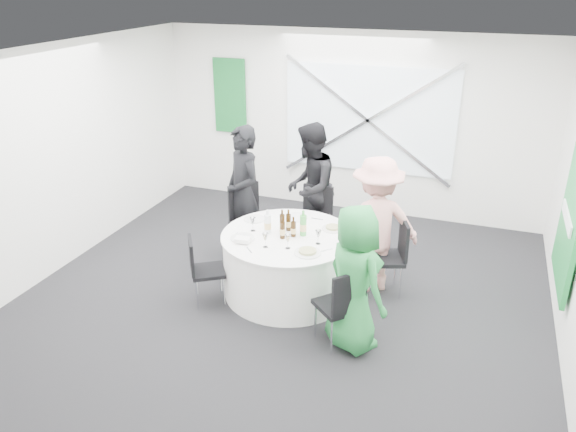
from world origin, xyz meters
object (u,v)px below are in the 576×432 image
(chair_back, at_px, (315,216))
(chair_front_left, at_px, (201,266))
(chair_front_right, at_px, (343,302))
(person_woman_pink, at_px, (376,225))
(banquet_table, at_px, (288,264))
(person_woman_green, at_px, (355,279))
(green_water_bottle, at_px, (303,226))
(clear_water_bottle, at_px, (268,224))
(person_man_back, at_px, (310,187))
(chair_back_left, at_px, (248,216))
(person_man_back_left, at_px, (243,193))
(chair_back_right, at_px, (393,251))

(chair_back, bearing_deg, chair_front_left, -117.80)
(chair_front_right, xyz_separation_m, person_woman_pink, (0.05, 1.29, 0.30))
(banquet_table, xyz_separation_m, person_woman_green, (0.97, -0.75, 0.40))
(green_water_bottle, height_order, clear_water_bottle, green_water_bottle)
(person_woman_green, bearing_deg, person_man_back, -23.33)
(person_woman_pink, bearing_deg, person_man_back, -63.46)
(green_water_bottle, bearing_deg, chair_back, 99.25)
(chair_front_right, bearing_deg, chair_back_left, -88.84)
(person_man_back, bearing_deg, person_woman_pink, 47.29)
(person_man_back_left, xyz_separation_m, clear_water_bottle, (0.64, -0.74, -0.03))
(chair_back_right, xyz_separation_m, person_woman_pink, (-0.23, 0.05, 0.28))
(chair_back_left, height_order, chair_back_right, chair_back_left)
(chair_front_left, relative_size, person_woman_green, 0.53)
(chair_back_right, height_order, chair_front_left, chair_back_right)
(chair_back_left, xyz_separation_m, person_woman_green, (1.79, -1.45, 0.18))
(chair_back, relative_size, person_woman_green, 0.61)
(chair_back, distance_m, chair_front_left, 1.83)
(person_woman_pink, xyz_separation_m, green_water_bottle, (-0.76, -0.42, 0.05))
(chair_back_left, bearing_deg, person_woman_pink, -56.63)
(person_woman_green, bearing_deg, chair_back, -24.21)
(banquet_table, height_order, chair_front_right, chair_front_right)
(banquet_table, distance_m, person_woman_green, 1.29)
(chair_back_right, height_order, person_man_back_left, person_man_back_left)
(person_man_back, relative_size, green_water_bottle, 5.74)
(chair_back_right, distance_m, person_woman_green, 1.21)
(chair_back, distance_m, clear_water_bottle, 1.16)
(banquet_table, distance_m, chair_front_right, 1.21)
(clear_water_bottle, bearing_deg, person_woman_pink, 23.24)
(chair_front_left, distance_m, person_man_back, 1.99)
(green_water_bottle, xyz_separation_m, clear_water_bottle, (-0.41, -0.08, -0.01))
(person_woman_green, bearing_deg, banquet_table, 0.00)
(banquet_table, bearing_deg, green_water_bottle, 17.78)
(chair_front_left, xyz_separation_m, person_woman_pink, (1.78, 1.03, 0.35))
(chair_front_left, relative_size, person_woman_pink, 0.49)
(banquet_table, height_order, chair_back, chair_back)
(banquet_table, height_order, clear_water_bottle, clear_water_bottle)
(person_man_back, bearing_deg, chair_back_right, 50.84)
(person_woman_green, bearing_deg, clear_water_bottle, 6.80)
(chair_back_left, bearing_deg, banquet_table, -90.00)
(chair_front_right, relative_size, clear_water_bottle, 3.12)
(person_man_back_left, distance_m, person_woman_pink, 1.82)
(person_man_back, bearing_deg, banquet_table, -0.00)
(chair_back_left, height_order, person_woman_green, person_woman_green)
(chair_back, relative_size, person_man_back, 0.54)
(clear_water_bottle, bearing_deg, person_man_back_left, 130.90)
(chair_back_right, xyz_separation_m, chair_front_left, (-2.01, -0.98, -0.07))
(green_water_bottle, relative_size, clear_water_bottle, 1.07)
(chair_back, bearing_deg, person_man_back_left, -158.05)
(chair_front_left, bearing_deg, person_man_back, -54.28)
(chair_front_left, bearing_deg, chair_front_right, -131.54)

